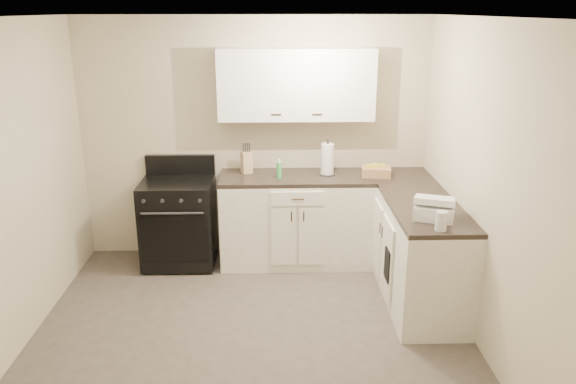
{
  "coord_description": "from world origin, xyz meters",
  "views": [
    {
      "loc": [
        0.19,
        -3.95,
        2.55
      ],
      "look_at": [
        0.32,
        0.85,
        0.98
      ],
      "focal_mm": 35.0,
      "sensor_mm": 36.0,
      "label": 1
    }
  ],
  "objects_px": {
    "paper_towel": "(327,159)",
    "wicker_basket": "(376,172)",
    "countertop_grill": "(434,211)",
    "knife_block": "(247,162)",
    "stove": "(179,222)"
  },
  "relations": [
    {
      "from": "wicker_basket",
      "to": "knife_block",
      "type": "bearing_deg",
      "value": 172.95
    },
    {
      "from": "paper_towel",
      "to": "countertop_grill",
      "type": "xyz_separation_m",
      "value": [
        0.75,
        -1.26,
        -0.1
      ]
    },
    {
      "from": "knife_block",
      "to": "paper_towel",
      "type": "bearing_deg",
      "value": -28.78
    },
    {
      "from": "stove",
      "to": "knife_block",
      "type": "relative_size",
      "value": 3.91
    },
    {
      "from": "paper_towel",
      "to": "wicker_basket",
      "type": "distance_m",
      "value": 0.51
    },
    {
      "from": "knife_block",
      "to": "paper_towel",
      "type": "height_order",
      "value": "paper_towel"
    },
    {
      "from": "stove",
      "to": "countertop_grill",
      "type": "xyz_separation_m",
      "value": [
        2.28,
        -1.2,
        0.54
      ]
    },
    {
      "from": "knife_block",
      "to": "wicker_basket",
      "type": "relative_size",
      "value": 0.79
    },
    {
      "from": "paper_towel",
      "to": "wicker_basket",
      "type": "relative_size",
      "value": 1.13
    },
    {
      "from": "knife_block",
      "to": "countertop_grill",
      "type": "bearing_deg",
      "value": -63.73
    },
    {
      "from": "wicker_basket",
      "to": "countertop_grill",
      "type": "relative_size",
      "value": 0.91
    },
    {
      "from": "paper_towel",
      "to": "countertop_grill",
      "type": "bearing_deg",
      "value": -59.29
    },
    {
      "from": "paper_towel",
      "to": "wicker_basket",
      "type": "height_order",
      "value": "paper_towel"
    },
    {
      "from": "countertop_grill",
      "to": "knife_block",
      "type": "bearing_deg",
      "value": 158.92
    },
    {
      "from": "knife_block",
      "to": "countertop_grill",
      "type": "distance_m",
      "value": 2.07
    }
  ]
}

